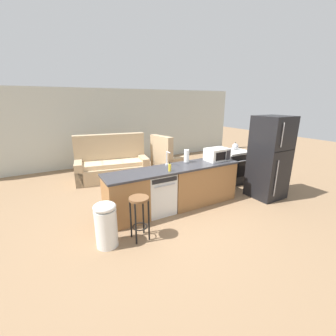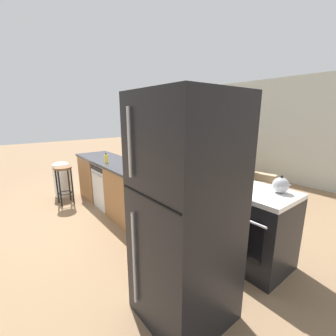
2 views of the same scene
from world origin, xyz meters
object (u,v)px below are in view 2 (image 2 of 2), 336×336
object	(u,v)px
microwave	(160,168)
couch	(199,165)
paper_towel_roll	(144,158)
trash_bin	(62,178)
stove_range	(255,228)
armchair	(244,185)
kettle	(281,185)
soap_bottle	(106,159)
refrigerator	(185,214)
bar_stool	(64,177)
dishwasher	(113,185)

from	to	relation	value
microwave	couch	world-z (taller)	couch
paper_towel_roll	trash_bin	size ratio (longest dim) A/B	0.38
couch	stove_range	bearing A→B (deg)	-35.32
couch	armchair	xyz separation A→B (m)	(1.61, -0.39, -0.04)
microwave	kettle	xyz separation A→B (m)	(1.27, 0.68, -0.05)
soap_bottle	couch	xyz separation A→B (m)	(-0.39, 2.71, -0.58)
microwave	couch	xyz separation A→B (m)	(-1.71, 2.54, -0.65)
stove_range	couch	world-z (taller)	couch
refrigerator	paper_towel_roll	bearing A→B (deg)	157.40
stove_range	microwave	distance (m)	1.36
microwave	trash_bin	bearing A→B (deg)	-167.30
trash_bin	armchair	size ratio (longest dim) A/B	0.62
microwave	refrigerator	bearing A→B (deg)	-26.55
refrigerator	kettle	bearing A→B (deg)	82.17
microwave	couch	size ratio (longest dim) A/B	0.24
soap_bottle	bar_stool	xyz separation A→B (m)	(-0.86, -0.52, -0.44)
stove_range	paper_towel_roll	size ratio (longest dim) A/B	3.19
stove_range	armchair	size ratio (longest dim) A/B	0.75
soap_bottle	dishwasher	bearing A→B (deg)	135.66
dishwasher	kettle	xyz separation A→B (m)	(2.77, 0.68, 0.56)
trash_bin	armchair	bearing A→B (deg)	46.64
bar_stool	couch	distance (m)	3.27
trash_bin	bar_stool	bearing A→B (deg)	-8.83
kettle	trash_bin	xyz separation A→B (m)	(-3.98, -1.29, -0.61)
paper_towel_roll	microwave	bearing A→B (deg)	-15.86
soap_bottle	trash_bin	distance (m)	1.57
refrigerator	soap_bottle	distance (m)	2.45
paper_towel_roll	couch	world-z (taller)	couch
trash_bin	couch	bearing A→B (deg)	72.45
paper_towel_roll	trash_bin	world-z (taller)	paper_towel_roll
dishwasher	soap_bottle	xyz separation A→B (m)	(0.18, -0.17, 0.55)
soap_bottle	armchair	bearing A→B (deg)	62.22
soap_bottle	bar_stool	distance (m)	1.10
bar_stool	trash_bin	world-z (taller)	same
soap_bottle	microwave	bearing A→B (deg)	7.37
trash_bin	armchair	world-z (taller)	armchair
bar_stool	dishwasher	bearing A→B (deg)	45.39
soap_bottle	stove_range	bearing A→B (deg)	16.57
microwave	paper_towel_roll	size ratio (longest dim) A/B	1.77
stove_range	kettle	xyz separation A→B (m)	(0.17, 0.13, 0.53)
dishwasher	stove_range	size ratio (longest dim) A/B	0.93
stove_range	armchair	xyz separation A→B (m)	(-1.20, 1.60, -0.10)
stove_range	armchair	bearing A→B (deg)	126.82
kettle	couch	xyz separation A→B (m)	(-2.98, 1.86, -0.59)
stove_range	microwave	size ratio (longest dim) A/B	1.80
paper_towel_roll	couch	distance (m)	2.64
microwave	bar_stool	distance (m)	2.35
soap_bottle	bar_stool	bearing A→B (deg)	-148.83
refrigerator	trash_bin	xyz separation A→B (m)	(-3.81, -0.06, -0.56)
stove_range	armchair	distance (m)	2.00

